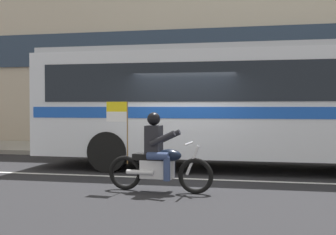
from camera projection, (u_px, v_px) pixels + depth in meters
ground_plane at (184, 175)px, 10.70m from camera, size 60.00×60.00×0.00m
sidewalk_curb at (208, 151)px, 15.68m from camera, size 28.00×3.80×0.15m
lane_center_stripe at (180, 178)px, 10.11m from camera, size 26.60×0.14×0.01m
office_building_facade at (215, 3)px, 17.77m from camera, size 28.00×0.89×11.77m
transit_bus at (247, 99)px, 11.51m from camera, size 11.18×2.66×3.22m
motorcycle_with_rider at (158, 158)px, 8.54m from camera, size 2.19×0.64×1.78m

